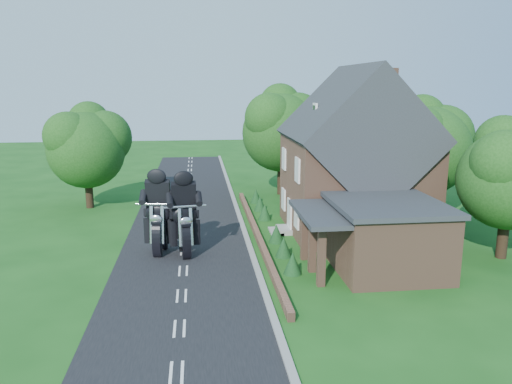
{
  "coord_description": "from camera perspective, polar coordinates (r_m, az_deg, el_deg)",
  "views": [
    {
      "loc": [
        0.83,
        -23.53,
        9.02
      ],
      "look_at": [
        4.24,
        5.13,
        2.8
      ],
      "focal_mm": 35.0,
      "sensor_mm": 36.0,
      "label": 1
    }
  ],
  "objects": [
    {
      "name": "tree_behind_house",
      "position": [
        41.95,
        11.91,
        8.09
      ],
      "size": [
        7.81,
        7.2,
        10.08
      ],
      "color": "black",
      "rests_on": "ground"
    },
    {
      "name": "ground",
      "position": [
        25.21,
        -8.32,
        -8.94
      ],
      "size": [
        120.0,
        120.0,
        0.0
      ],
      "primitive_type": "plane",
      "color": "#154814",
      "rests_on": "ground"
    },
    {
      "name": "motorcycle_lead",
      "position": [
        27.13,
        -8.1,
        -5.83
      ],
      "size": [
        0.57,
        1.53,
        1.39
      ],
      "primitive_type": null,
      "rotation": [
        0.0,
        0.0,
        3.28
      ],
      "color": "black",
      "rests_on": "ground"
    },
    {
      "name": "annex",
      "position": [
        25.51,
        14.32,
        -4.75
      ],
      "size": [
        7.05,
        5.94,
        3.44
      ],
      "color": "brown",
      "rests_on": "ground"
    },
    {
      "name": "shrub_a",
      "position": [
        24.48,
        4.2,
        -8.12
      ],
      "size": [
        0.9,
        0.9,
        1.1
      ],
      "primitive_type": "cone",
      "color": "#103416",
      "rests_on": "ground"
    },
    {
      "name": "tree_far_road",
      "position": [
        38.64,
        -18.3,
        5.34
      ],
      "size": [
        6.08,
        5.6,
        7.84
      ],
      "color": "black",
      "rests_on": "ground"
    },
    {
      "name": "road",
      "position": [
        25.21,
        -8.32,
        -8.92
      ],
      "size": [
        7.0,
        80.0,
        0.02
      ],
      "primitive_type": "cube",
      "color": "black",
      "rests_on": "ground"
    },
    {
      "name": "shrub_f",
      "position": [
        38.73,
        0.0,
        -0.47
      ],
      "size": [
        0.9,
        0.9,
        1.1
      ],
      "primitive_type": "cone",
      "color": "#103416",
      "rests_on": "ground"
    },
    {
      "name": "tree_behind_left",
      "position": [
        41.44,
        3.45,
        7.59
      ],
      "size": [
        6.94,
        6.4,
        9.16
      ],
      "color": "black",
      "rests_on": "ground"
    },
    {
      "name": "shrub_b",
      "position": [
        26.8,
        3.19,
        -6.28
      ],
      "size": [
        0.9,
        0.9,
        1.1
      ],
      "primitive_type": "cone",
      "color": "#103416",
      "rests_on": "ground"
    },
    {
      "name": "shrub_d",
      "position": [
        33.91,
        1.01,
        -2.31
      ],
      "size": [
        0.9,
        0.9,
        1.1
      ],
      "primitive_type": "cone",
      "color": "#103416",
      "rests_on": "ground"
    },
    {
      "name": "motorcycle_follow",
      "position": [
        27.7,
        -10.92,
        -5.53
      ],
      "size": [
        0.61,
        1.55,
        1.41
      ],
      "primitive_type": null,
      "rotation": [
        0.0,
        0.0,
        2.99
      ],
      "color": "black",
      "rests_on": "ground"
    },
    {
      "name": "tree_house_right",
      "position": [
        36.03,
        19.39,
        5.37
      ],
      "size": [
        6.51,
        6.0,
        8.4
      ],
      "color": "black",
      "rests_on": "ground"
    },
    {
      "name": "kerb",
      "position": [
        25.33,
        0.05,
        -8.55
      ],
      "size": [
        0.3,
        80.0,
        0.12
      ],
      "primitive_type": "cube",
      "color": "gray",
      "rests_on": "ground"
    },
    {
      "name": "shrub_e",
      "position": [
        36.31,
        0.47,
        -1.33
      ],
      "size": [
        0.9,
        0.9,
        1.1
      ],
      "primitive_type": "cone",
      "color": "#103416",
      "rests_on": "ground"
    },
    {
      "name": "house",
      "position": [
        31.42,
        11.22,
        3.37
      ],
      "size": [
        9.54,
        8.64,
        10.24
      ],
      "color": "brown",
      "rests_on": "ground"
    },
    {
      "name": "shrub_c",
      "position": [
        29.15,
        2.34,
        -4.74
      ],
      "size": [
        0.9,
        0.9,
        1.1
      ],
      "primitive_type": "cone",
      "color": "#103416",
      "rests_on": "ground"
    },
    {
      "name": "garden_wall",
      "position": [
        30.06,
        0.14,
        -4.9
      ],
      "size": [
        0.3,
        22.0,
        0.4
      ],
      "primitive_type": "cube",
      "color": "brown",
      "rests_on": "ground"
    }
  ]
}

